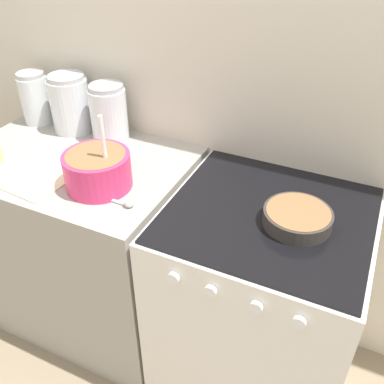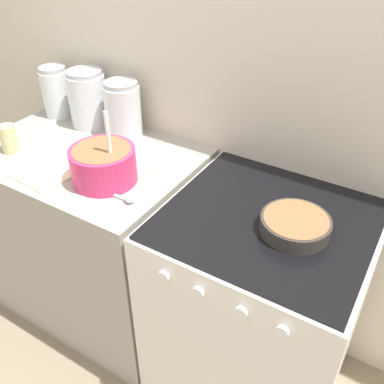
{
  "view_description": "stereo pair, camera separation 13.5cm",
  "coord_description": "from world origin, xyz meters",
  "px_view_note": "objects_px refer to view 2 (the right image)",
  "views": [
    {
      "loc": [
        0.63,
        -0.83,
        1.81
      ],
      "look_at": [
        0.11,
        0.27,
        0.96
      ],
      "focal_mm": 40.0,
      "sensor_mm": 36.0,
      "label": 1
    },
    {
      "loc": [
        0.74,
        -0.77,
        1.81
      ],
      "look_at": [
        0.11,
        0.27,
        0.96
      ],
      "focal_mm": 40.0,
      "sensor_mm": 36.0,
      "label": 2
    }
  ],
  "objects_px": {
    "baking_pan": "(295,225)",
    "storage_jar_right": "(123,113)",
    "stove": "(257,307)",
    "mixing_bowl": "(103,163)",
    "storage_jar_left": "(57,95)",
    "tin_can": "(9,139)",
    "storage_jar_middle": "(88,102)"
  },
  "relations": [
    {
      "from": "baking_pan",
      "to": "storage_jar_right",
      "type": "bearing_deg",
      "value": 164.51
    },
    {
      "from": "baking_pan",
      "to": "storage_jar_right",
      "type": "relative_size",
      "value": 0.91
    },
    {
      "from": "stove",
      "to": "mixing_bowl",
      "type": "distance_m",
      "value": 0.83
    },
    {
      "from": "storage_jar_left",
      "to": "mixing_bowl",
      "type": "bearing_deg",
      "value": -29.96
    },
    {
      "from": "baking_pan",
      "to": "storage_jar_left",
      "type": "relative_size",
      "value": 0.95
    },
    {
      "from": "storage_jar_left",
      "to": "storage_jar_right",
      "type": "height_order",
      "value": "storage_jar_right"
    },
    {
      "from": "mixing_bowl",
      "to": "storage_jar_right",
      "type": "distance_m",
      "value": 0.38
    },
    {
      "from": "stove",
      "to": "tin_can",
      "type": "relative_size",
      "value": 7.64
    },
    {
      "from": "stove",
      "to": "baking_pan",
      "type": "xyz_separation_m",
      "value": [
        0.1,
        -0.02,
        0.48
      ]
    },
    {
      "from": "storage_jar_left",
      "to": "storage_jar_middle",
      "type": "xyz_separation_m",
      "value": [
        0.21,
        -0.0,
        0.01
      ]
    },
    {
      "from": "storage_jar_left",
      "to": "tin_can",
      "type": "relative_size",
      "value": 2.01
    },
    {
      "from": "storage_jar_left",
      "to": "storage_jar_middle",
      "type": "height_order",
      "value": "storage_jar_middle"
    },
    {
      "from": "mixing_bowl",
      "to": "storage_jar_left",
      "type": "bearing_deg",
      "value": 150.04
    },
    {
      "from": "stove",
      "to": "storage_jar_middle",
      "type": "bearing_deg",
      "value": 167.25
    },
    {
      "from": "mixing_bowl",
      "to": "baking_pan",
      "type": "distance_m",
      "value": 0.73
    },
    {
      "from": "stove",
      "to": "mixing_bowl",
      "type": "relative_size",
      "value": 3.1
    },
    {
      "from": "mixing_bowl",
      "to": "storage_jar_right",
      "type": "height_order",
      "value": "mixing_bowl"
    },
    {
      "from": "storage_jar_left",
      "to": "tin_can",
      "type": "bearing_deg",
      "value": -75.51
    },
    {
      "from": "storage_jar_left",
      "to": "tin_can",
      "type": "height_order",
      "value": "storage_jar_left"
    },
    {
      "from": "mixing_bowl",
      "to": "storage_jar_right",
      "type": "xyz_separation_m",
      "value": [
        -0.17,
        0.34,
        0.03
      ]
    },
    {
      "from": "mixing_bowl",
      "to": "storage_jar_middle",
      "type": "xyz_separation_m",
      "value": [
        -0.38,
        0.34,
        0.03
      ]
    },
    {
      "from": "stove",
      "to": "storage_jar_right",
      "type": "distance_m",
      "value": 1.0
    },
    {
      "from": "baking_pan",
      "to": "tin_can",
      "type": "xyz_separation_m",
      "value": [
        -1.21,
        -0.13,
        0.03
      ]
    },
    {
      "from": "stove",
      "to": "tin_can",
      "type": "height_order",
      "value": "tin_can"
    },
    {
      "from": "stove",
      "to": "storage_jar_middle",
      "type": "relative_size",
      "value": 3.51
    },
    {
      "from": "storage_jar_middle",
      "to": "tin_can",
      "type": "xyz_separation_m",
      "value": [
        -0.11,
        -0.37,
        -0.05
      ]
    },
    {
      "from": "baking_pan",
      "to": "tin_can",
      "type": "relative_size",
      "value": 1.91
    },
    {
      "from": "storage_jar_right",
      "to": "storage_jar_left",
      "type": "bearing_deg",
      "value": 180.0
    },
    {
      "from": "storage_jar_left",
      "to": "storage_jar_right",
      "type": "bearing_deg",
      "value": 0.0
    },
    {
      "from": "baking_pan",
      "to": "storage_jar_left",
      "type": "height_order",
      "value": "storage_jar_left"
    },
    {
      "from": "storage_jar_middle",
      "to": "stove",
      "type": "bearing_deg",
      "value": -12.75
    },
    {
      "from": "stove",
      "to": "storage_jar_left",
      "type": "relative_size",
      "value": 3.81
    }
  ]
}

